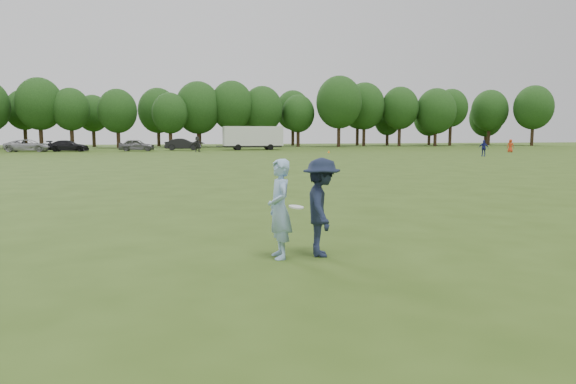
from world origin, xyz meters
name	(u,v)px	position (x,y,z in m)	size (l,w,h in m)	color
ground	(310,257)	(0.00, 0.00, 0.00)	(200.00, 200.00, 0.00)	#304A14
thrower	(280,209)	(-0.57, 0.07, 0.91)	(0.67, 0.44, 1.82)	#90B3DE
defender	(321,207)	(0.23, 0.06, 0.92)	(1.19, 0.68, 1.84)	#182035
player_far_b	(484,148)	(28.15, 35.98, 0.80)	(0.94, 0.39, 1.61)	navy
player_far_c	(510,146)	(37.45, 44.31, 0.78)	(0.76, 0.50, 1.57)	red
player_far_d	(198,144)	(1.37, 54.70, 0.96)	(1.77, 0.57, 1.91)	#2A2A2A
car_c	(29,146)	(-18.74, 59.80, 0.75)	(2.50, 5.42, 1.51)	#A8A7AC
car_d	(69,146)	(-14.18, 59.66, 0.70)	(1.95, 4.80, 1.39)	black
car_e	(137,145)	(-6.01, 59.29, 0.75)	(1.78, 4.42, 1.51)	slate
car_f	(183,144)	(-0.15, 61.28, 0.78)	(1.65, 4.74, 1.56)	black
field_cone	(329,152)	(15.96, 47.87, 0.15)	(0.28, 0.28, 0.30)	orange
disc_in_play	(296,207)	(-0.32, -0.19, 0.98)	(0.32, 0.32, 0.07)	white
cargo_trailer	(253,137)	(9.19, 60.49, 1.78)	(9.00, 2.75, 3.20)	white
treeline	(197,109)	(2.81, 76.90, 6.26)	(130.35, 18.39, 11.74)	#332114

